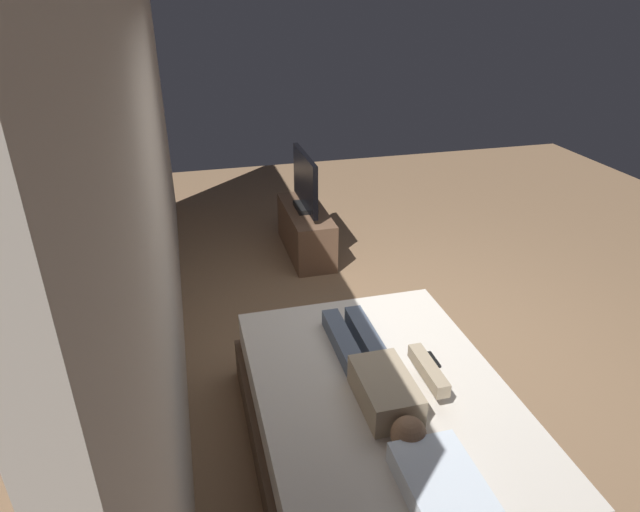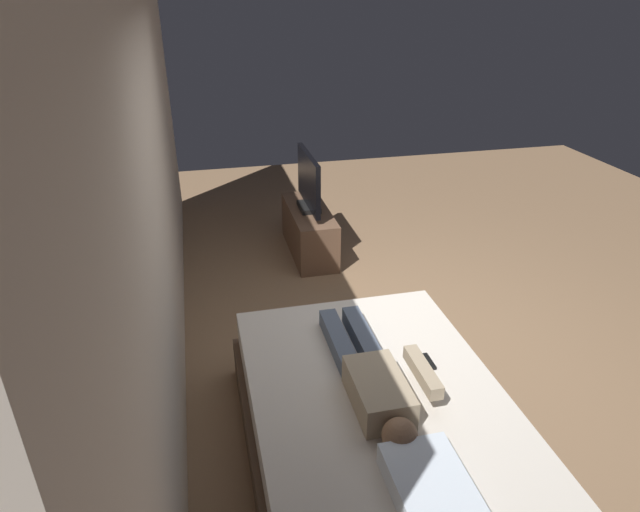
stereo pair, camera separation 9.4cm
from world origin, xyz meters
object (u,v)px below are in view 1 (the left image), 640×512
object	(u,v)px
bed	(381,427)
person	(379,377)
tv	(305,183)
remote	(432,360)
tv_stand	(306,231)
pillow	(441,484)

from	to	relation	value
bed	person	bearing A→B (deg)	36.26
bed	tv	world-z (taller)	tv
remote	tv	xyz separation A→B (m)	(2.72, 0.16, 0.24)
person	bed	bearing A→B (deg)	-143.74
bed	tv_stand	world-z (taller)	bed
person	remote	size ratio (longest dim) A/B	8.40
pillow	person	xyz separation A→B (m)	(0.75, 0.02, 0.02)
remote	tv_stand	world-z (taller)	remote
pillow	remote	distance (m)	0.98
bed	person	xyz separation A→B (m)	(0.03, 0.02, 0.36)
person	tv	bearing A→B (deg)	-4.79
bed	tv	size ratio (longest dim) A/B	2.36
pillow	person	world-z (taller)	person
person	pillow	bearing A→B (deg)	-178.38
remote	pillow	bearing A→B (deg)	156.93
bed	pillow	world-z (taller)	pillow
pillow	tv_stand	xyz separation A→B (m)	(3.62, -0.22, -0.35)
bed	person	world-z (taller)	person
pillow	remote	bearing A→B (deg)	-23.07
bed	tv	xyz separation A→B (m)	(2.90, -0.22, 0.52)
tv_stand	tv	bearing A→B (deg)	0.00
bed	person	distance (m)	0.36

